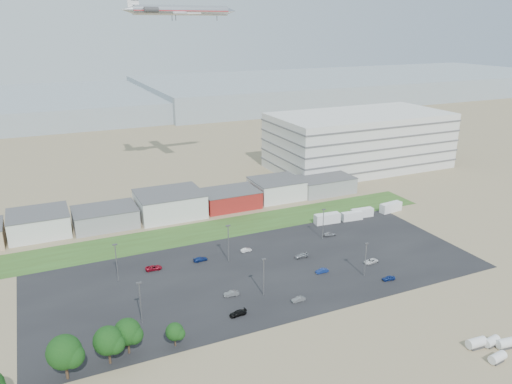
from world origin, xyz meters
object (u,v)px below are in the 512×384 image
storage_tank_nw (476,343)px  parked_car_8 (329,234)px  parked_car_6 (200,259)px  parked_car_11 (246,250)px  parked_car_10 (119,344)px  parked_car_13 (298,299)px  parked_car_9 (154,268)px  parked_car_2 (389,278)px  parked_car_4 (231,294)px  airliner (181,10)px  parked_car_12 (301,256)px  parked_car_3 (238,313)px  parked_car_1 (322,271)px  parked_car_0 (371,261)px  box_trailer_a (327,218)px

storage_tank_nw → parked_car_8: bearing=86.7°
parked_car_6 → parked_car_11: parked_car_6 is taller
parked_car_10 → parked_car_11: (41.92, 30.36, -0.01)m
parked_car_11 → parked_car_13: size_ratio=0.96×
parked_car_9 → parked_car_10: size_ratio=1.18×
parked_car_2 → parked_car_4: 41.26m
parked_car_9 → parked_car_10: bearing=157.4°
parked_car_4 → parked_car_8: bearing=123.1°
airliner → parked_car_11: bearing=-97.3°
parked_car_9 → parked_car_12: 41.37m
parked_car_4 → parked_car_13: (13.65, -9.12, -0.05)m
airliner → parked_car_3: 121.85m
storage_tank_nw → parked_car_2: bearing=86.1°
parked_car_4 → airliner: bearing=175.4°
parked_car_12 → parked_car_13: 23.81m
parked_car_1 → parked_car_8: (15.02, 19.94, 0.08)m
parked_car_9 → parked_car_0: bearing=-107.7°
parked_car_2 → parked_car_11: 41.09m
parked_car_1 → parked_car_0: bearing=88.6°
parked_car_12 → parked_car_4: bearing=-64.8°
parked_car_3 → parked_car_8: size_ratio=1.05×
box_trailer_a → parked_car_4: size_ratio=2.33×
airliner → parked_car_11: size_ratio=13.79×
storage_tank_nw → parked_car_4: size_ratio=1.08×
parked_car_3 → parked_car_10: 26.75m
parked_car_8 → parked_car_9: size_ratio=0.87×
airliner → parked_car_4: bearing=-104.7°
parked_car_6 → parked_car_10: parked_car_6 is taller
parked_car_1 → parked_car_10: bearing=-78.4°
storage_tank_nw → parked_car_13: (-24.36, 31.03, -0.65)m
parked_car_10 → parked_car_13: bearing=-85.8°
box_trailer_a → parked_car_11: size_ratio=2.66×
parked_car_3 → parked_car_8: parked_car_8 is taller
box_trailer_a → parked_car_4: box_trailer_a is taller
parked_car_2 → parked_car_10: parked_car_2 is taller
parked_car_3 → parked_car_10: size_ratio=1.08×
parked_car_2 → parked_car_3: parked_car_3 is taller
parked_car_3 → parked_car_12: 34.30m
parked_car_12 → parked_car_9: bearing=-102.4°
parked_car_0 → parked_car_6: size_ratio=1.03×
box_trailer_a → parked_car_6: (-47.52, -9.18, -1.05)m
storage_tank_nw → parked_car_12: size_ratio=1.00×
box_trailer_a → parked_car_10: size_ratio=2.31×
parked_car_0 → parked_car_13: (-28.25, -9.30, -0.01)m
parked_car_4 → parked_car_11: parked_car_4 is taller
airliner → parked_car_9: (-31.76, -69.51, -67.38)m
box_trailer_a → parked_car_1: 35.67m
parked_car_9 → parked_car_11: 27.35m
box_trailer_a → parked_car_10: bearing=-147.7°
storage_tank_nw → parked_car_2: storage_tank_nw is taller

